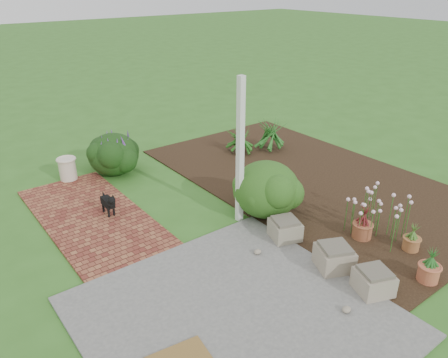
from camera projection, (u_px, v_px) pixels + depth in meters
ground at (229, 228)px, 7.36m from camera, size 80.00×80.00×0.00m
concrete_patio at (236, 317)px, 5.40m from camera, size 3.50×3.50×0.04m
brick_path at (92, 216)px, 7.67m from camera, size 1.60×3.50×0.04m
garden_bed at (309, 179)px, 9.09m from camera, size 4.00×7.00×0.03m
veranda_post at (240, 153)px, 7.07m from camera, size 0.10×0.10×2.50m
stone_trough_near at (373, 282)px, 5.75m from camera, size 0.56×0.56×0.29m
stone_trough_mid at (334, 258)px, 6.22m from camera, size 0.62×0.62×0.31m
stone_trough_far at (285, 230)px, 6.94m from camera, size 0.55×0.55×0.29m
black_dog at (109, 202)px, 7.58m from camera, size 0.14×0.47×0.41m
cream_ceramic_urn at (68, 169)px, 8.93m from camera, size 0.40×0.40×0.45m
evergreen_shrub at (266, 188)px, 7.56m from camera, size 1.41×1.41×0.99m
agapanthus_clump_back at (270, 131)px, 10.46m from camera, size 1.17×1.17×0.90m
agapanthus_clump_front at (240, 138)px, 10.26m from camera, size 0.93×0.93×0.74m
pink_flower_patch at (376, 213)px, 7.02m from camera, size 1.51×1.51×0.73m
terracotta_pot_bronze at (362, 230)px, 6.98m from camera, size 0.31×0.31×0.25m
terracotta_pot_small_left at (411, 244)px, 6.68m from camera, size 0.31×0.31×0.21m
terracotta_pot_small_right at (428, 273)px, 5.99m from camera, size 0.34×0.34×0.24m
purple_flowering_bush at (113, 153)px, 9.23m from camera, size 1.31×1.31×0.90m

